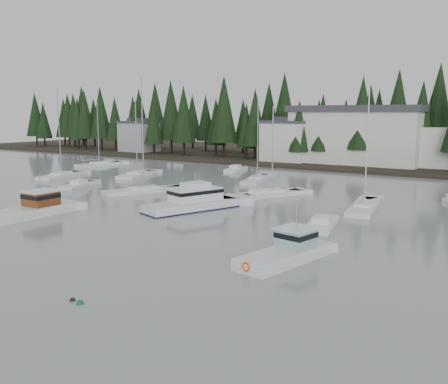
# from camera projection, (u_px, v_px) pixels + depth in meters

# --- Properties ---
(far_shore_land) EXTENTS (240.00, 54.00, 1.00)m
(far_shore_land) POSITION_uv_depth(u_px,v_px,m) (403.00, 161.00, 104.71)
(far_shore_land) COLOR black
(far_shore_land) RESTS_ON ground
(conifer_treeline) EXTENTS (200.00, 22.00, 20.00)m
(conifer_treeline) POSITION_uv_depth(u_px,v_px,m) (388.00, 166.00, 95.69)
(conifer_treeline) COLOR black
(conifer_treeline) RESTS_ON ground
(house_west) EXTENTS (9.54, 7.42, 8.75)m
(house_west) POSITION_uv_depth(u_px,v_px,m) (287.00, 140.00, 99.11)
(house_west) COLOR silver
(house_west) RESTS_ON ground
(house_far_west) EXTENTS (8.48, 7.42, 8.25)m
(house_far_west) POSITION_uv_depth(u_px,v_px,m) (139.00, 136.00, 123.88)
(house_far_west) COLOR #999EA0
(house_far_west) RESTS_ON ground
(harbor_inn) EXTENTS (29.50, 11.50, 10.90)m
(harbor_inn) POSITION_uv_depth(u_px,v_px,m) (368.00, 136.00, 93.40)
(harbor_inn) COLOR silver
(harbor_inn) RESTS_ON ground
(lobster_boat_brown) EXTENTS (4.88, 9.38, 4.61)m
(lobster_boat_brown) POSITION_uv_depth(u_px,v_px,m) (29.00, 211.00, 48.80)
(lobster_boat_brown) COLOR silver
(lobster_boat_brown) RESTS_ON ground
(cabin_cruiser_center) EXTENTS (6.40, 10.85, 4.45)m
(cabin_cruiser_center) POSITION_uv_depth(u_px,v_px,m) (193.00, 204.00, 52.03)
(cabin_cruiser_center) COLOR silver
(cabin_cruiser_center) RESTS_ON ground
(lobster_boat_teal) EXTENTS (3.90, 7.84, 4.17)m
(lobster_boat_teal) POSITION_uv_depth(u_px,v_px,m) (286.00, 254.00, 34.06)
(lobster_boat_teal) COLOR silver
(lobster_boat_teal) RESTS_ON ground
(sailboat_3) EXTENTS (6.73, 10.58, 15.04)m
(sailboat_3) POSITION_uv_depth(u_px,v_px,m) (144.00, 192.00, 63.49)
(sailboat_3) COLOR silver
(sailboat_3) RESTS_ON ground
(sailboat_5) EXTENTS (4.91, 10.23, 13.02)m
(sailboat_5) POSITION_uv_depth(u_px,v_px,m) (257.00, 181.00, 74.03)
(sailboat_5) COLOR silver
(sailboat_5) RESTS_ON ground
(sailboat_6) EXTENTS (4.19, 9.78, 12.73)m
(sailboat_6) POSITION_uv_depth(u_px,v_px,m) (99.00, 165.00, 95.47)
(sailboat_6) COLOR silver
(sailboat_6) RESTS_ON ground
(sailboat_7) EXTENTS (4.40, 10.86, 12.98)m
(sailboat_7) POSITION_uv_depth(u_px,v_px,m) (364.00, 208.00, 52.54)
(sailboat_7) COLOR silver
(sailboat_7) RESTS_ON ground
(sailboat_8) EXTENTS (4.79, 9.57, 14.40)m
(sailboat_8) POSITION_uv_depth(u_px,v_px,m) (62.00, 176.00, 78.68)
(sailboat_8) COLOR silver
(sailboat_8) RESTS_ON ground
(sailboat_9) EXTENTS (5.67, 9.86, 12.01)m
(sailboat_9) POSITION_uv_depth(u_px,v_px,m) (137.00, 176.00, 79.62)
(sailboat_9) COLOR silver
(sailboat_9) RESTS_ON ground
(sailboat_11) EXTENTS (6.27, 8.39, 11.40)m
(sailboat_11) POSITION_uv_depth(u_px,v_px,m) (272.00, 195.00, 61.09)
(sailboat_11) COLOR silver
(sailboat_11) RESTS_ON ground
(runabout_0) EXTENTS (4.23, 7.29, 1.42)m
(runabout_0) POSITION_uv_depth(u_px,v_px,m) (79.00, 186.00, 68.11)
(runabout_0) COLOR silver
(runabout_0) RESTS_ON ground
(runabout_1) EXTENTS (3.54, 6.36, 1.42)m
(runabout_1) POSITION_uv_depth(u_px,v_px,m) (321.00, 226.00, 43.99)
(runabout_1) COLOR silver
(runabout_1) RESTS_ON ground
(runabout_3) EXTENTS (3.61, 6.63, 1.42)m
(runabout_3) POSITION_uv_depth(u_px,v_px,m) (235.00, 170.00, 87.03)
(runabout_3) COLOR silver
(runabout_3) RESTS_ON ground
(runabout_4) EXTENTS (3.36, 5.63, 1.42)m
(runabout_4) POSITION_uv_depth(u_px,v_px,m) (258.00, 197.00, 59.60)
(runabout_4) COLOR silver
(runabout_4) RESTS_ON ground
(mooring_buoy_green) EXTENTS (0.41, 0.41, 0.41)m
(mooring_buoy_green) POSITION_uv_depth(u_px,v_px,m) (80.00, 304.00, 26.50)
(mooring_buoy_green) COLOR #145933
(mooring_buoy_green) RESTS_ON ground
(mooring_buoy_dark) EXTENTS (0.33, 0.33, 0.33)m
(mooring_buoy_dark) POSITION_uv_depth(u_px,v_px,m) (72.00, 301.00, 26.95)
(mooring_buoy_dark) COLOR black
(mooring_buoy_dark) RESTS_ON ground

